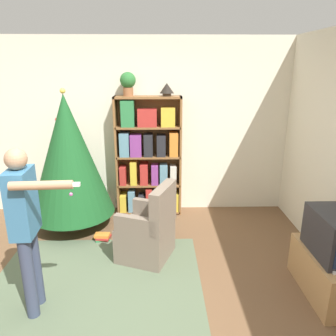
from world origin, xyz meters
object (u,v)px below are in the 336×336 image
Objects in this scene: television at (336,235)px; standing_person at (26,220)px; bookshelf at (149,159)px; table_lamp at (167,89)px; armchair at (148,232)px; christmas_tree at (69,156)px; potted_plant at (128,82)px.

standing_person is (-2.82, -0.15, 0.26)m from television.
table_lamp reaches higher than bookshelf.
bookshelf is 1.14× the size of standing_person.
standing_person reaches higher than armchair.
table_lamp is (-1.56, 1.97, 1.22)m from television.
bookshelf is 1.93× the size of armchair.
standing_person is at bearing -87.87° from christmas_tree.
christmas_tree is 1.24× the size of standing_person.
table_lamp reaches higher than armchair.
armchair is 2.10m from potted_plant.
bookshelf reaches higher than armchair.
armchair is 1.45m from standing_person.
christmas_tree is (-1.05, -0.45, 0.18)m from bookshelf.
standing_person is (0.06, -1.66, -0.12)m from christmas_tree.
standing_person is at bearing -28.87° from armchair.
standing_person is (-1.02, -0.85, 0.59)m from armchair.
armchair is at bearing 158.73° from television.
potted_plant is at bearing 136.88° from television.
standing_person is at bearing -176.99° from television.
standing_person is (-0.99, -2.11, 0.06)m from bookshelf.
bookshelf is at bearing -157.43° from armchair.
television is at bearing -27.70° from christmas_tree.
bookshelf is 1.06m from table_lamp.
television is 0.32× the size of christmas_tree.
table_lamp is at bearing 19.02° from christmas_tree.
bookshelf is 1.37m from armchair.
armchair is at bearing -88.63° from bookshelf.
armchair is 2.02m from table_lamp.
potted_plant reaches higher than television.
potted_plant is (-0.27, 0.01, 1.11)m from bookshelf.
potted_plant is at bearing 180.00° from table_lamp.
bookshelf is at bearing 151.88° from standing_person.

